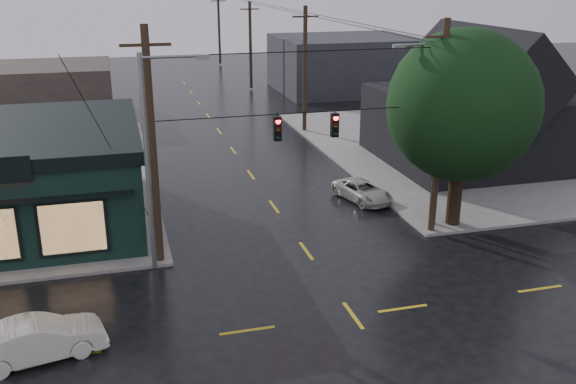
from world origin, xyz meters
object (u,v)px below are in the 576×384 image
object	(u,v)px
utility_pole_ne	(431,232)
suv_silver	(362,191)
corner_tree	(463,106)
sedan_cream	(38,340)
utility_pole_nw	(161,263)

from	to	relation	value
utility_pole_ne	suv_silver	bearing A→B (deg)	106.18
utility_pole_ne	corner_tree	bearing A→B (deg)	19.23
utility_pole_ne	sedan_cream	world-z (taller)	utility_pole_ne
corner_tree	suv_silver	distance (m)	7.86
corner_tree	utility_pole_ne	xyz separation A→B (m)	(-1.43, -0.50, -6.09)
corner_tree	utility_pole_ne	world-z (taller)	corner_tree
utility_pole_nw	suv_silver	bearing A→B (deg)	24.51
utility_pole_nw	suv_silver	distance (m)	12.63
corner_tree	utility_pole_nw	distance (m)	15.67
corner_tree	sedan_cream	bearing A→B (deg)	-159.97
corner_tree	sedan_cream	xyz separation A→B (m)	(-18.85, -6.87, -5.39)
utility_pole_nw	sedan_cream	world-z (taller)	utility_pole_nw
utility_pole_ne	suv_silver	distance (m)	5.48
utility_pole_ne	sedan_cream	size ratio (longest dim) A/B	2.40
suv_silver	utility_pole_nw	bearing A→B (deg)	-170.16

